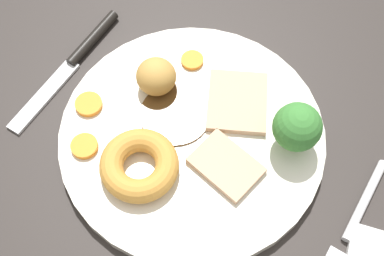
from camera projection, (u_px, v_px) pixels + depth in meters
The scene contains 13 objects.
dining_table at pixel (209, 140), 55.39cm from camera, with size 120.00×84.00×3.60cm, color #2B2623.
dinner_plate at pixel (192, 136), 52.85cm from camera, with size 27.67×27.67×1.40cm, color silver.
gravy_pool at pixel (175, 114), 53.10cm from camera, with size 7.49×7.49×0.30cm, color #563819.
meat_slice_main at pixel (226, 165), 50.04cm from camera, with size 6.67×4.72×0.80cm, color tan.
meat_slice_under at pixel (237, 102), 53.53cm from camera, with size 7.35×6.23×0.80cm, color tan.
yorkshire_pudding at pixel (139, 165), 49.19cm from camera, with size 7.85×7.85×2.37cm, color #C68938.
roast_potato_left at pixel (156, 77), 53.20cm from camera, with size 4.24×4.29×3.88cm, color #BC8C42.
carrot_coin_front at pixel (192, 60), 56.25cm from camera, with size 2.50×2.50×0.51cm, color orange.
carrot_coin_back at pixel (89, 104), 53.50cm from camera, with size 2.89×2.89×0.59cm, color orange.
carrot_coin_side at pixel (84, 146), 51.15cm from camera, with size 2.77×2.77×0.61cm, color orange.
broccoli_floret at pixel (297, 127), 48.69cm from camera, with size 4.87×4.87×5.87cm.
fork at pixel (351, 229), 48.45cm from camera, with size 2.09×15.28×0.90cm.
knife at pixel (76, 58), 57.84cm from camera, with size 1.91×18.53×1.20cm.
Camera 1 is at (-12.05, 21.94, 51.26)cm, focal length 47.20 mm.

